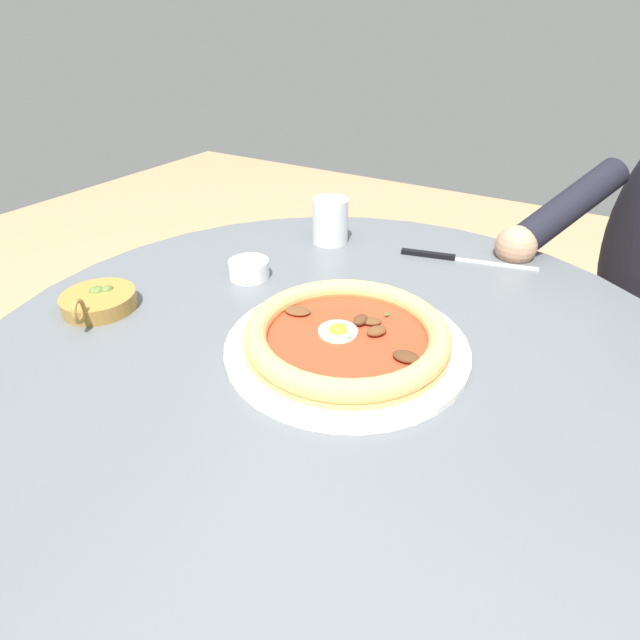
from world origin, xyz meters
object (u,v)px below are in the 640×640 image
object	(u,v)px
dining_table	(336,436)
steak_knife	(446,257)
ramekin_capers	(249,268)
olive_pan	(99,301)
pizza_on_plate	(348,337)
water_glass	(330,223)

from	to	relation	value
dining_table	steak_knife	bearing A→B (deg)	-5.10
ramekin_capers	olive_pan	xyz separation A→B (m)	(-0.19, 0.12, -0.00)
ramekin_capers	olive_pan	distance (m)	0.22
steak_knife	olive_pan	world-z (taller)	olive_pan
dining_table	olive_pan	bearing A→B (deg)	105.29
dining_table	ramekin_capers	bearing A→B (deg)	65.95
olive_pan	dining_table	bearing A→B (deg)	-74.71
pizza_on_plate	water_glass	size ratio (longest dim) A/B	3.78
water_glass	ramekin_capers	xyz separation A→B (m)	(-0.19, 0.04, -0.02)
steak_knife	pizza_on_plate	bearing A→B (deg)	177.09
dining_table	pizza_on_plate	distance (m)	0.18
dining_table	water_glass	world-z (taller)	water_glass
pizza_on_plate	olive_pan	distance (m)	0.36
water_glass	olive_pan	distance (m)	0.41
dining_table	ramekin_capers	distance (m)	0.29
steak_knife	ramekin_capers	distance (m)	0.34
pizza_on_plate	steak_knife	bearing A→B (deg)	-2.91
pizza_on_plate	water_glass	world-z (taller)	water_glass
pizza_on_plate	ramekin_capers	distance (m)	0.25
steak_knife	olive_pan	size ratio (longest dim) A/B	1.91
water_glass	olive_pan	xyz separation A→B (m)	(-0.38, 0.16, -0.02)
steak_knife	ramekin_capers	world-z (taller)	ramekin_capers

